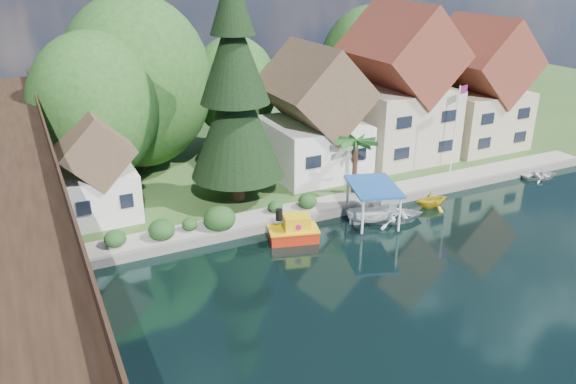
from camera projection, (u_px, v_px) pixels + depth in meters
name	position (u px, v px, depth m)	size (l,w,h in m)	color
ground	(336.00, 283.00, 33.19)	(140.00, 140.00, 0.00)	black
bank	(178.00, 131.00, 61.30)	(140.00, 52.00, 0.50)	#315421
seawall	(328.00, 214.00, 41.32)	(60.00, 0.40, 0.62)	slate
promenade	(342.00, 200.00, 43.12)	(50.00, 2.60, 0.06)	gray
trestle_bridge	(21.00, 218.00, 28.96)	(4.12, 44.18, 9.30)	black
house_left	(313.00, 120.00, 47.30)	(7.64, 8.64, 11.02)	silver
house_center	(398.00, 93.00, 50.86)	(8.65, 9.18, 13.89)	#BCAD93
house_right	(477.00, 92.00, 54.32)	(8.15, 8.64, 12.45)	tan
shed	(97.00, 173.00, 39.30)	(5.09, 5.40, 7.85)	silver
bg_trees	(224.00, 89.00, 48.41)	(49.90, 13.30, 10.57)	#382314
shrubs	(210.00, 218.00, 38.54)	(15.76, 2.47, 1.70)	#1A4217
conifer	(235.00, 94.00, 40.14)	(6.96, 6.96, 17.13)	#382314
palm_tree	(356.00, 144.00, 43.05)	(3.47, 3.47, 4.69)	#382314
flagpole	(457.00, 120.00, 47.11)	(1.16, 0.41, 7.63)	white
tugboat	(294.00, 231.00, 37.91)	(3.72, 2.67, 2.43)	red
boat_white_a	(395.00, 214.00, 40.96)	(3.16, 4.42, 0.92)	silver
boat_canopy	(372.00, 207.00, 40.13)	(4.41, 5.37, 2.99)	silver
boat_yellow	(432.00, 198.00, 43.03)	(2.39, 2.77, 1.46)	gold
boat_white_b	(541.00, 175.00, 48.82)	(2.30, 3.23, 0.67)	silver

